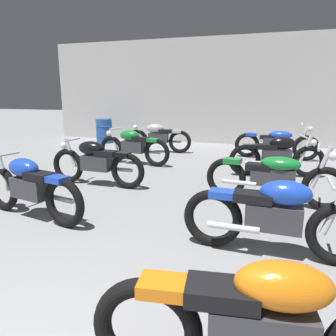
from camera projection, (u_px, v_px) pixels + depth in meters
back_wall at (227, 91)px, 10.96m from camera, size 13.21×0.24×3.60m
motorcycle_left_row_1 at (30, 186)px, 4.42m from camera, size 1.95×0.60×0.88m
motorcycle_left_row_2 at (96, 162)px, 6.03m from camera, size 1.97×0.48×0.88m
motorcycle_left_row_3 at (133, 146)px, 7.89m from camera, size 1.97×0.49×0.88m
motorcycle_left_row_4 at (158, 137)px, 9.51m from camera, size 1.97×0.55×0.88m
motorcycle_right_row_0 at (263, 325)px, 1.76m from camera, size 1.97×0.56×0.88m
motorcycle_right_row_1 at (275, 215)px, 3.37m from camera, size 1.97×0.48×0.88m
motorcycle_right_row_2 at (274, 176)px, 5.02m from camera, size 2.17×0.68×0.97m
motorcycle_right_row_3 at (277, 155)px, 6.69m from camera, size 1.95×0.63×0.88m
motorcycle_right_row_4 at (276, 142)px, 8.52m from camera, size 2.17×0.68×0.97m
oil_drum at (104, 131)px, 11.43m from camera, size 0.59×0.59×0.85m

